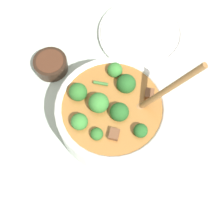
{
  "coord_description": "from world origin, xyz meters",
  "views": [
    {
      "loc": [
        0.09,
        0.25,
        0.7
      ],
      "look_at": [
        0.0,
        0.0,
        0.06
      ],
      "focal_mm": 50.0,
      "sensor_mm": 36.0,
      "label": 1
    }
  ],
  "objects": [
    {
      "name": "ground_plane",
      "position": [
        0.0,
        0.0,
        0.0
      ],
      "size": [
        4.0,
        4.0,
        0.0
      ],
      "primitive_type": "plane",
      "color": "#ADBCAD"
    },
    {
      "name": "stew_bowl",
      "position": [
        -0.0,
        -0.0,
        0.06
      ],
      "size": [
        0.28,
        0.25,
        0.26
      ],
      "color": "white",
      "rests_on": "ground_plane"
    },
    {
      "name": "condiment_bowl",
      "position": [
        0.1,
        -0.19,
        0.02
      ],
      "size": [
        0.08,
        0.08,
        0.03
      ],
      "color": "black",
      "rests_on": "ground_plane"
    },
    {
      "name": "empty_plate",
      "position": [
        -0.16,
        -0.21,
        0.01
      ],
      "size": [
        0.23,
        0.23,
        0.02
      ],
      "color": "white",
      "rests_on": "ground_plane"
    }
  ]
}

